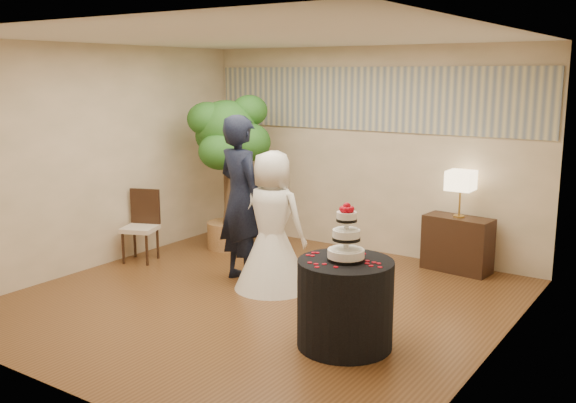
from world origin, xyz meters
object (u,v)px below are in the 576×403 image
Objects in this scene: cake_table at (345,304)px; groom at (241,199)px; console at (457,244)px; table_lamp at (460,194)px; side_chair at (140,227)px; wedding_cake at (346,232)px; bride at (272,221)px; ficus_tree at (227,171)px.

groom is at bearing 153.36° from cake_table.
table_lamp reaches higher than console.
table_lamp is (2.00, 1.81, -0.01)m from groom.
groom is 2.70m from table_lamp.
table_lamp is 0.62× the size of side_chair.
wedding_cake is (0.00, 0.00, 0.67)m from cake_table.
bride is 3.03× the size of wedding_cake.
table_lamp is (1.54, 1.83, 0.18)m from bride.
console is (1.54, 1.83, -0.45)m from bride.
groom reaches higher than wedding_cake.
console is 1.43× the size of table_lamp.
wedding_cake is (1.93, -0.97, 0.08)m from groom.
cake_table is 1.49× the size of table_lamp.
table_lamp is (0.00, 0.00, 0.64)m from console.
groom is 2.29× the size of cake_table.
bride is at bearing -164.61° from groom.
bride is at bearing 147.26° from wedding_cake.
wedding_cake is 0.64× the size of console.
groom is 0.50m from bride.
ficus_tree is (-3.07, -0.76, 0.75)m from console.
cake_table is 0.92× the size of side_chair.
ficus_tree is (-3.07, -0.76, 0.12)m from table_lamp.
ficus_tree is (-1.06, 1.05, 0.11)m from groom.
side_chair is at bearing -152.05° from table_lamp.
side_chair is at bearing 166.33° from cake_table.
wedding_cake is 3.69m from side_chair.
bride is 1.89m from ficus_tree.
ficus_tree is 1.42m from side_chair.
console is at bearing -137.33° from bride.
ficus_tree is (-3.00, 2.02, 0.03)m from wedding_cake.
cake_table is at bearing -91.47° from table_lamp.
table_lamp is at bearing -119.71° from groom.
groom is at bearing -10.05° from bride.
cake_table is (1.47, -0.95, -0.40)m from bride.
wedding_cake reaches higher than side_chair.
bride is 1.71× the size of side_chair.
console is 0.64m from table_lamp.
side_chair is (-3.54, 0.86, -0.60)m from wedding_cake.
table_lamp is (0.07, 2.77, -0.09)m from wedding_cake.
side_chair is (-3.61, -1.91, -0.51)m from table_lamp.
cake_table is 0.39× the size of ficus_tree.
wedding_cake is at bearing 140.07° from bride.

